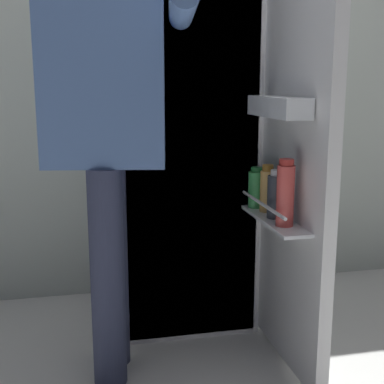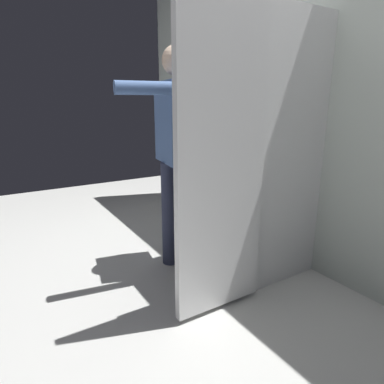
{
  "view_description": "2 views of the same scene",
  "coord_description": "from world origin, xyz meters",
  "views": [
    {
      "loc": [
        -0.45,
        -1.77,
        1.08
      ],
      "look_at": [
        -0.08,
        -0.07,
        0.71
      ],
      "focal_mm": 49.29,
      "sensor_mm": 36.0,
      "label": 1
    },
    {
      "loc": [
        1.71,
        -1.09,
        1.21
      ],
      "look_at": [
        -0.07,
        0.01,
        0.64
      ],
      "focal_mm": 30.63,
      "sensor_mm": 36.0,
      "label": 2
    }
  ],
  "objects": [
    {
      "name": "person",
      "position": [
        -0.34,
        0.07,
        0.95
      ],
      "size": [
        0.53,
        0.76,
        1.59
      ],
      "color": "#2D334C",
      "rests_on": "ground_plane"
    },
    {
      "name": "refrigerator",
      "position": [
        0.02,
        0.5,
        0.88
      ],
      "size": [
        0.63,
        1.17,
        1.76
      ],
      "color": "white",
      "rests_on": "ground_plane"
    },
    {
      "name": "ground_plane",
      "position": [
        0.0,
        0.0,
        0.0
      ],
      "size": [
        6.47,
        6.47,
        0.0
      ],
      "primitive_type": "plane",
      "color": "silver"
    },
    {
      "name": "kitchen_wall",
      "position": [
        0.0,
        0.9,
        1.21
      ],
      "size": [
        4.4,
        0.1,
        2.42
      ],
      "primitive_type": "cube",
      "color": "beige",
      "rests_on": "ground_plane"
    }
  ]
}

